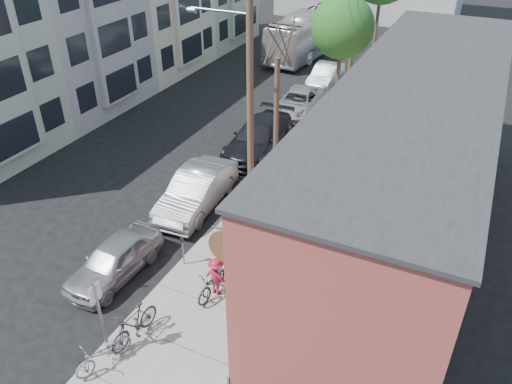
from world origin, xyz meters
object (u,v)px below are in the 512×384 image
at_px(tree_bare, 276,122).
at_px(bus, 312,32).
at_px(sign_post, 99,312).
at_px(patron_grey, 242,293).
at_px(cyclist, 216,277).
at_px(utility_pole_near, 249,85).
at_px(car_4, 326,75).
at_px(patio_chair_a, 247,335).
at_px(patron_green, 292,257).
at_px(parked_bike_b, 104,353).
at_px(parking_meter_near, 182,246).
at_px(parked_bike_a, 134,324).
at_px(patio_chair_b, 241,350).
at_px(car_3, 298,102).
at_px(car_0, 114,260).
at_px(car_1, 197,190).
at_px(car_2, 259,137).
at_px(parking_meter_far, 290,134).
at_px(tree_leafy_mid, 342,27).

height_order(tree_bare, bus, tree_bare).
xyz_separation_m(sign_post, patron_grey, (2.97, 3.25, -0.87)).
bearing_deg(sign_post, cyclist, 64.27).
height_order(utility_pole_near, car_4, utility_pole_near).
bearing_deg(patio_chair_a, tree_bare, 85.78).
bearing_deg(patron_green, parked_bike_b, -23.95).
xyz_separation_m(parking_meter_near, parked_bike_a, (0.55, -3.67, -0.23)).
bearing_deg(parked_bike_a, parked_bike_b, -92.91).
xyz_separation_m(cyclist, parked_bike_b, (-1.51, -4.08, -0.25)).
xyz_separation_m(patio_chair_a, cyclist, (-1.96, 1.62, 0.30)).
xyz_separation_m(patio_chair_b, car_3, (-5.38, 18.51, 0.09)).
xyz_separation_m(utility_pole_near, car_0, (-2.17, -6.76, -4.70)).
height_order(patron_green, car_4, patron_green).
xyz_separation_m(patron_grey, parked_bike_a, (-2.52, -2.46, -0.21)).
bearing_deg(tree_bare, car_3, 103.66).
distance_m(parking_meter_near, car_0, 2.49).
bearing_deg(car_0, patio_chair_b, -13.08).
xyz_separation_m(parked_bike_a, parked_bike_b, (-0.19, -1.21, -0.11)).
relative_size(car_1, bus, 0.42).
bearing_deg(parked_bike_a, car_2, 104.73).
distance_m(tree_bare, car_3, 8.80).
relative_size(patron_grey, car_4, 0.36).
distance_m(utility_pole_near, car_2, 6.51).
height_order(utility_pole_near, car_2, utility_pole_near).
xyz_separation_m(utility_pole_near, patio_chair_b, (3.79, -8.35, -4.82)).
bearing_deg(parking_meter_far, bus, 106.28).
xyz_separation_m(patron_grey, cyclist, (-1.20, 0.41, -0.08)).
bearing_deg(patron_grey, patio_chair_b, 36.25).
xyz_separation_m(patio_chair_a, parked_bike_b, (-3.47, -2.46, 0.05)).
height_order(patron_green, parked_bike_a, patron_green).
bearing_deg(patron_grey, sign_post, -31.43).
relative_size(sign_post, patron_green, 1.67).
bearing_deg(parking_meter_far, sign_post, -89.62).
xyz_separation_m(patron_green, car_4, (-5.30, 19.54, -0.25)).
height_order(patron_grey, cyclist, patron_grey).
height_order(patio_chair_a, patron_grey, patron_grey).
bearing_deg(tree_bare, sign_post, -92.20).
relative_size(tree_leafy_mid, car_4, 1.52).
height_order(cyclist, parked_bike_b, cyclist).
distance_m(patio_chair_b, patron_green, 4.19).
height_order(sign_post, patron_grey, sign_post).
bearing_deg(car_4, car_3, -91.62).
bearing_deg(parked_bike_a, parking_meter_near, 104.76).
bearing_deg(bus, car_3, -68.69).
bearing_deg(car_2, patio_chair_b, -68.88).
bearing_deg(car_3, cyclist, -80.66).
height_order(parking_meter_near, patron_grey, patron_grey).
xyz_separation_m(car_0, car_2, (0.57, 11.10, 0.12)).
height_order(patron_green, car_3, patron_green).
distance_m(tree_bare, patio_chair_a, 10.52).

